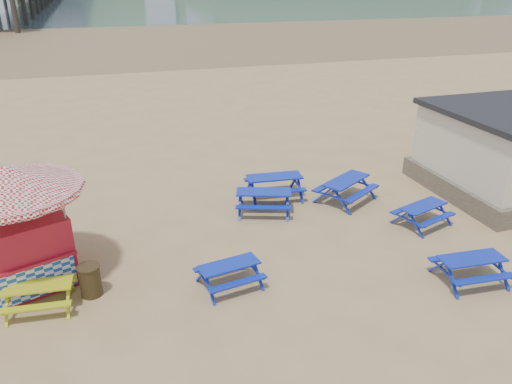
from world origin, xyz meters
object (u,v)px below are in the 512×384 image
object	(u,v)px
picnic_table_blue_a	(264,202)
picnic_table_yellow	(40,296)
picnic_table_blue_b	(274,187)
litter_bin	(90,280)
ice_cream_kiosk	(13,211)

from	to	relation	value
picnic_table_blue_a	picnic_table_yellow	world-z (taller)	picnic_table_blue_a
picnic_table_blue_a	picnic_table_blue_b	world-z (taller)	picnic_table_blue_b
picnic_table_blue_a	litter_bin	bearing A→B (deg)	-131.01
picnic_table_yellow	picnic_table_blue_b	bearing A→B (deg)	35.91
picnic_table_yellow	litter_bin	xyz separation A→B (m)	(1.19, 0.21, 0.10)
picnic_table_yellow	ice_cream_kiosk	bearing A→B (deg)	113.05
litter_bin	picnic_table_blue_a	bearing A→B (deg)	29.61
picnic_table_blue_a	picnic_table_yellow	size ratio (longest dim) A/B	1.32
litter_bin	picnic_table_blue_b	bearing A→B (deg)	33.68
picnic_table_blue_a	picnic_table_yellow	distance (m)	7.73
picnic_table_blue_b	ice_cream_kiosk	world-z (taller)	ice_cream_kiosk
ice_cream_kiosk	picnic_table_blue_b	bearing A→B (deg)	0.99
picnic_table_blue_b	picnic_table_blue_a	bearing A→B (deg)	-120.37
picnic_table_blue_a	picnic_table_yellow	xyz separation A→B (m)	(-6.91, -3.46, -0.05)
picnic_table_yellow	ice_cream_kiosk	size ratio (longest dim) A/B	0.36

